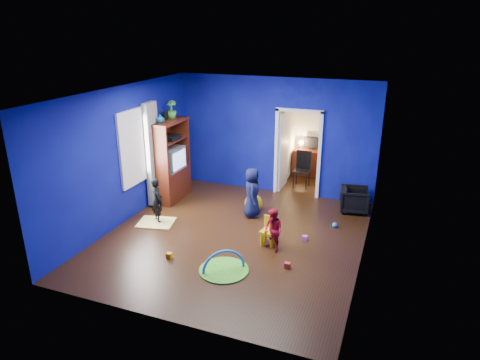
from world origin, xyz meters
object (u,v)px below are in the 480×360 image
at_px(crt_tv, 171,159).
at_px(kid_chair, 268,233).
at_px(child_navy, 252,193).
at_px(study_desk, 309,163).
at_px(child_black, 157,200).
at_px(play_mat, 224,270).
at_px(vase, 160,118).
at_px(tv_armoire, 169,160).
at_px(toddler_red, 273,230).
at_px(hopper_ball, 253,203).
at_px(folding_chair, 302,170).
at_px(armchair, 354,200).

distance_m(crt_tv, kid_chair, 3.33).
height_order(child_navy, study_desk, child_navy).
height_order(crt_tv, kid_chair, crt_tv).
bearing_deg(child_black, play_mat, -175.53).
bearing_deg(child_black, kid_chair, -146.37).
bearing_deg(crt_tv, child_navy, -7.36).
xyz_separation_m(vase, study_desk, (2.82, 3.17, -1.69)).
distance_m(vase, tv_armoire, 1.13).
height_order(child_navy, toddler_red, child_navy).
xyz_separation_m(child_black, hopper_ball, (1.76, 1.26, -0.29)).
xyz_separation_m(child_black, kid_chair, (2.55, -0.12, -0.25)).
distance_m(study_desk, folding_chair, 0.96).
xyz_separation_m(child_black, child_navy, (1.81, 1.01, 0.06)).
height_order(crt_tv, play_mat, crt_tv).
height_order(kid_chair, play_mat, kid_chair).
relative_size(vase, hopper_ball, 0.51).
xyz_separation_m(armchair, vase, (-4.32, -1.11, 1.78)).
bearing_deg(play_mat, hopper_ball, 97.86).
height_order(toddler_red, folding_chair, folding_chair).
distance_m(tv_armoire, study_desk, 4.07).
height_order(armchair, vase, vase).
bearing_deg(study_desk, child_black, -120.17).
bearing_deg(study_desk, armchair, -53.94).
bearing_deg(hopper_ball, kid_chair, -60.13).
bearing_deg(vase, child_navy, 0.49).
bearing_deg(play_mat, child_black, 148.09).
distance_m(child_navy, folding_chair, 2.27).
distance_m(child_black, play_mat, 2.54).
xyz_separation_m(crt_tv, play_mat, (2.48, -2.61, -1.01)).
distance_m(armchair, play_mat, 3.87).
bearing_deg(toddler_red, folding_chair, 126.22).
bearing_deg(kid_chair, play_mat, -99.74).
relative_size(armchair, child_navy, 0.55).
xyz_separation_m(crt_tv, folding_chair, (2.78, 1.91, -0.56)).
relative_size(hopper_ball, study_desk, 0.47).
height_order(vase, play_mat, vase).
xyz_separation_m(toddler_red, vase, (-3.11, 1.31, 1.64)).
bearing_deg(tv_armoire, armchair, 10.61).
distance_m(vase, hopper_ball, 2.87).
bearing_deg(child_navy, hopper_ball, -8.31).
height_order(armchair, tv_armoire, tv_armoire).
relative_size(crt_tv, folding_chair, 0.76).
height_order(toddler_red, study_desk, toddler_red).
bearing_deg(tv_armoire, child_navy, -7.23).
height_order(child_navy, crt_tv, crt_tv).
relative_size(child_navy, hopper_ball, 2.75).
bearing_deg(kid_chair, tv_armoire, 164.85).
relative_size(toddler_red, play_mat, 0.97).
xyz_separation_m(toddler_red, hopper_ball, (-0.94, 1.58, -0.22)).
relative_size(toddler_red, tv_armoire, 0.43).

